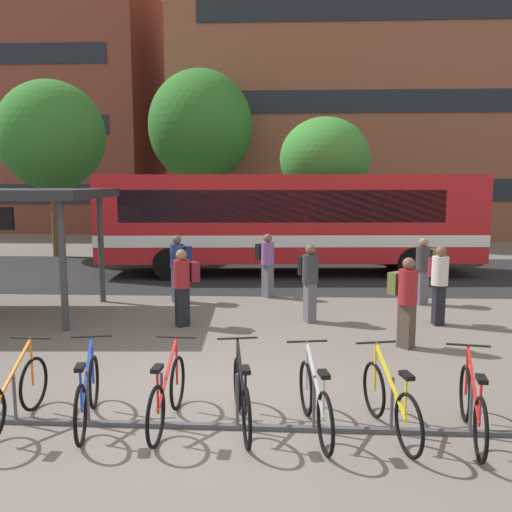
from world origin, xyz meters
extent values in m
plane|color=#6B605B|center=(0.00, 0.00, 0.00)|extent=(200.00, 200.00, 0.00)
cube|color=#232326|center=(0.00, 10.48, 0.00)|extent=(80.00, 7.20, 0.01)
cube|color=red|center=(1.27, 10.48, 1.85)|extent=(12.13, 3.26, 2.70)
cube|color=white|center=(1.27, 10.48, 1.20)|extent=(12.15, 3.29, 0.36)
cube|color=black|center=(6.71, 10.80, 2.98)|extent=(1.14, 2.35, 0.40)
cube|color=black|center=(7.24, 10.84, 2.12)|extent=(0.21, 2.19, 1.40)
cube|color=black|center=(0.89, 11.70, 2.25)|extent=(9.83, 0.65, 0.97)
cube|color=black|center=(1.04, 9.22, 2.25)|extent=(9.83, 0.65, 0.97)
cylinder|color=black|center=(4.91, 11.85, 0.50)|extent=(1.02, 0.36, 1.00)
cylinder|color=black|center=(5.05, 9.55, 0.50)|extent=(1.02, 0.36, 1.00)
cylinder|color=black|center=(-2.51, 11.41, 0.50)|extent=(1.02, 0.36, 1.00)
cylinder|color=black|center=(-2.38, 9.10, 0.50)|extent=(1.02, 0.36, 1.00)
cube|color=#47474C|center=(0.94, -0.70, 0.03)|extent=(9.20, 0.19, 0.06)
cylinder|color=#47474C|center=(-2.28, -0.66, 0.35)|extent=(0.04, 0.04, 0.70)
cylinder|color=#47474C|center=(-1.36, -0.67, 0.35)|extent=(0.04, 0.04, 0.70)
cylinder|color=#47474C|center=(-0.44, -0.68, 0.35)|extent=(0.04, 0.04, 0.70)
cylinder|color=#47474C|center=(0.48, -0.69, 0.35)|extent=(0.04, 0.04, 0.70)
cylinder|color=#47474C|center=(1.40, -0.71, 0.35)|extent=(0.04, 0.04, 0.70)
cylinder|color=#47474C|center=(2.32, -0.72, 0.35)|extent=(0.04, 0.04, 0.70)
cylinder|color=#47474C|center=(3.24, -0.73, 0.35)|extent=(0.04, 0.04, 0.70)
torus|color=black|center=(-2.24, -0.25, 0.35)|extent=(0.08, 0.71, 0.70)
cube|color=orange|center=(-2.26, -0.73, 0.67)|extent=(0.08, 0.92, 0.58)
cylinder|color=orange|center=(-2.24, -0.27, 0.67)|extent=(0.03, 0.03, 0.65)
cylinder|color=black|center=(-2.24, -0.27, 0.98)|extent=(0.52, 0.05, 0.03)
torus|color=black|center=(-1.47, -0.15, 0.35)|extent=(0.18, 0.70, 0.70)
torus|color=black|center=(-1.27, -1.15, 0.35)|extent=(0.18, 0.70, 0.70)
cube|color=#1E3DB2|center=(-1.38, -0.63, 0.67)|extent=(0.21, 0.91, 0.58)
cylinder|color=#1E3DB2|center=(-1.29, -1.05, 0.62)|extent=(0.04, 0.04, 0.55)
cube|color=black|center=(-1.29, -1.05, 0.88)|extent=(0.14, 0.24, 0.05)
cylinder|color=#1E3DB2|center=(-1.47, -0.17, 0.67)|extent=(0.04, 0.04, 0.65)
cylinder|color=black|center=(-1.47, -0.17, 0.98)|extent=(0.52, 0.13, 0.03)
torus|color=black|center=(-0.36, -0.13, 0.35)|extent=(0.08, 0.71, 0.70)
torus|color=black|center=(-0.41, -1.15, 0.35)|extent=(0.08, 0.71, 0.70)
cube|color=red|center=(-0.38, -0.62, 0.67)|extent=(0.08, 0.92, 0.58)
cylinder|color=red|center=(-0.40, -1.05, 0.62)|extent=(0.03, 0.03, 0.55)
cube|color=black|center=(-0.40, -1.05, 0.88)|extent=(0.11, 0.22, 0.05)
cylinder|color=red|center=(-0.36, -0.15, 0.67)|extent=(0.03, 0.03, 0.65)
cylinder|color=black|center=(-0.36, -0.15, 0.98)|extent=(0.52, 0.05, 0.03)
torus|color=black|center=(0.44, -0.14, 0.35)|extent=(0.17, 0.70, 0.70)
torus|color=black|center=(0.62, -1.14, 0.35)|extent=(0.17, 0.70, 0.70)
cube|color=black|center=(0.52, -0.62, 0.67)|extent=(0.20, 0.91, 0.58)
cylinder|color=black|center=(0.60, -1.04, 0.62)|extent=(0.03, 0.03, 0.55)
cube|color=black|center=(0.60, -1.04, 0.88)|extent=(0.14, 0.23, 0.05)
cylinder|color=black|center=(0.44, -0.16, 0.67)|extent=(0.04, 0.04, 0.65)
cylinder|color=black|center=(0.44, -0.16, 0.98)|extent=(0.52, 0.12, 0.03)
torus|color=black|center=(1.33, -0.23, 0.35)|extent=(0.16, 0.70, 0.70)
torus|color=black|center=(1.49, -1.24, 0.35)|extent=(0.16, 0.70, 0.70)
cube|color=#B7BABF|center=(1.41, -0.72, 0.67)|extent=(0.18, 0.91, 0.58)
cylinder|color=#B7BABF|center=(1.47, -1.14, 0.62)|extent=(0.03, 0.03, 0.55)
cube|color=black|center=(1.47, -1.14, 0.88)|extent=(0.13, 0.23, 0.05)
cylinder|color=#B7BABF|center=(1.33, -0.25, 0.67)|extent=(0.04, 0.04, 0.65)
cylinder|color=black|center=(1.33, -0.25, 0.98)|extent=(0.52, 0.11, 0.03)
torus|color=black|center=(2.19, -0.24, 0.35)|extent=(0.19, 0.70, 0.70)
torus|color=black|center=(2.40, -1.24, 0.35)|extent=(0.19, 0.70, 0.70)
cube|color=yellow|center=(2.29, -0.72, 0.67)|extent=(0.22, 0.91, 0.58)
cylinder|color=yellow|center=(2.38, -1.14, 0.62)|extent=(0.04, 0.04, 0.55)
cube|color=black|center=(2.38, -1.14, 0.88)|extent=(0.14, 0.24, 0.05)
cylinder|color=yellow|center=(2.19, -0.26, 0.67)|extent=(0.04, 0.04, 0.65)
cylinder|color=black|center=(2.19, -0.26, 0.98)|extent=(0.51, 0.13, 0.03)
torus|color=black|center=(3.31, -0.31, 0.35)|extent=(0.17, 0.70, 0.70)
torus|color=black|center=(3.14, -1.31, 0.35)|extent=(0.17, 0.70, 0.70)
cube|color=red|center=(3.23, -0.79, 0.67)|extent=(0.19, 0.91, 0.58)
cylinder|color=red|center=(3.15, -1.21, 0.62)|extent=(0.03, 0.03, 0.55)
cube|color=black|center=(3.15, -1.21, 0.88)|extent=(0.14, 0.23, 0.05)
cylinder|color=red|center=(3.31, -0.32, 0.67)|extent=(0.04, 0.04, 0.65)
cylinder|color=black|center=(3.31, -0.32, 0.98)|extent=(0.52, 0.12, 0.03)
cylinder|color=#38383D|center=(-3.33, 3.49, 1.31)|extent=(0.15, 0.15, 2.62)
cylinder|color=#38383D|center=(-3.45, 6.12, 1.31)|extent=(0.15, 0.15, 2.62)
cube|color=black|center=(-1.04, 3.92, 0.41)|extent=(0.33, 0.31, 0.82)
cylinder|color=maroon|center=(-1.04, 3.92, 1.10)|extent=(0.47, 0.47, 0.58)
sphere|color=#936B4C|center=(-1.04, 3.92, 1.50)|extent=(0.22, 0.22, 0.22)
cube|color=maroon|center=(-0.82, 4.06, 1.13)|extent=(0.30, 0.33, 0.40)
cube|color=#47382D|center=(3.26, 2.65, 0.40)|extent=(0.32, 0.33, 0.81)
cylinder|color=maroon|center=(3.26, 2.65, 1.12)|extent=(0.48, 0.48, 0.62)
sphere|color=brown|center=(3.26, 2.65, 1.54)|extent=(0.22, 0.22, 0.22)
cube|color=#56602D|center=(3.09, 2.85, 1.15)|extent=(0.33, 0.32, 0.40)
cube|color=#2D3851|center=(-1.57, 6.17, 0.43)|extent=(0.33, 0.31, 0.87)
cylinder|color=navy|center=(-1.57, 6.17, 1.16)|extent=(0.47, 0.47, 0.59)
sphere|color=brown|center=(-1.57, 6.17, 1.57)|extent=(0.22, 0.22, 0.22)
cube|color=navy|center=(-1.35, 6.31, 1.19)|extent=(0.30, 0.33, 0.40)
cube|color=#565660|center=(1.62, 4.39, 0.43)|extent=(0.28, 0.32, 0.86)
cylinder|color=#333338|center=(1.62, 4.39, 1.15)|extent=(0.44, 0.44, 0.60)
sphere|color=brown|center=(1.62, 4.39, 1.56)|extent=(0.22, 0.22, 0.22)
cube|color=black|center=(1.53, 4.63, 1.18)|extent=(0.33, 0.27, 0.40)
cube|color=black|center=(4.30, 4.28, 0.42)|extent=(0.22, 0.27, 0.85)
cylinder|color=beige|center=(4.30, 4.28, 1.15)|extent=(0.36, 0.36, 0.60)
sphere|color=brown|center=(4.30, 4.28, 1.56)|extent=(0.22, 0.22, 0.22)
cube|color=maroon|center=(4.29, 4.54, 1.18)|extent=(0.29, 0.20, 0.40)
cube|color=#565660|center=(4.45, 6.19, 0.42)|extent=(0.32, 0.29, 0.84)
cylinder|color=#333338|center=(4.45, 6.19, 1.13)|extent=(0.45, 0.45, 0.58)
sphere|color=#936B4C|center=(4.45, 6.19, 1.53)|extent=(0.22, 0.22, 0.22)
cube|color=#56602D|center=(4.69, 6.30, 1.16)|extent=(0.28, 0.33, 0.40)
cube|color=#565660|center=(0.66, 6.82, 0.43)|extent=(0.32, 0.33, 0.85)
cylinder|color=#7F4C93|center=(0.66, 6.82, 1.15)|extent=(0.48, 0.48, 0.58)
sphere|color=brown|center=(0.66, 6.82, 1.55)|extent=(0.22, 0.22, 0.22)
cube|color=black|center=(0.49, 7.02, 1.18)|extent=(0.33, 0.32, 0.40)
cylinder|color=brown|center=(-2.70, 18.12, 1.67)|extent=(0.32, 0.32, 3.33)
ellipsoid|color=#2D7028|center=(-2.70, 18.12, 5.51)|extent=(4.76, 4.76, 5.12)
cylinder|color=brown|center=(-8.01, 14.15, 1.49)|extent=(0.32, 0.32, 2.98)
ellipsoid|color=#2D7028|center=(-8.01, 14.15, 4.78)|extent=(4.14, 4.14, 4.25)
cylinder|color=brown|center=(2.71, 14.62, 1.26)|extent=(0.32, 0.32, 2.52)
ellipsoid|color=#388433|center=(2.71, 14.62, 3.89)|extent=(3.54, 3.54, 3.22)
cube|color=brown|center=(8.79, 26.18, 10.79)|extent=(27.18, 11.58, 21.58)
cube|color=black|center=(8.79, 20.36, 2.59)|extent=(23.92, 0.06, 1.10)
cube|color=black|center=(8.79, 20.36, 6.91)|extent=(23.92, 0.06, 1.10)
cube|color=black|center=(8.79, 20.36, 11.22)|extent=(23.92, 0.06, 1.10)
cube|color=brown|center=(3.65, 38.30, 5.16)|extent=(16.07, 13.84, 10.31)
cube|color=black|center=(3.65, 31.35, 3.09)|extent=(14.14, 0.06, 1.10)
cube|color=black|center=(3.65, 31.35, 8.25)|extent=(14.14, 0.06, 1.10)
camera|label=1|loc=(0.98, -6.80, 2.98)|focal=37.45mm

